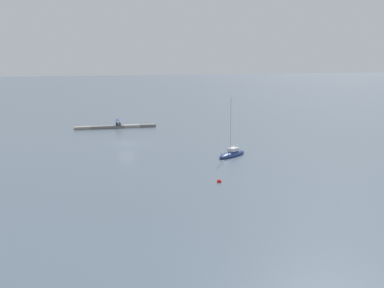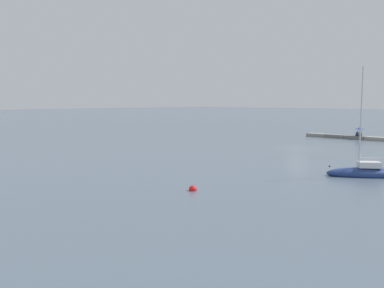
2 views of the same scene
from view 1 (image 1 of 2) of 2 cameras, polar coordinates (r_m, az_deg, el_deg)
ground_plane at (r=77.09m, az=-7.85°, el=0.02°), size 500.00×500.00×0.00m
seawall_pier at (r=93.84m, az=-9.11°, el=2.06°), size 15.62×1.55×0.52m
person_seated_grey_left at (r=93.66m, az=-8.61°, el=2.37°), size 0.47×0.65×0.73m
person_seated_blue_right at (r=93.67m, az=-8.95°, el=2.36°), size 0.47×0.65×0.73m
umbrella_open_navy at (r=93.70m, az=-8.82°, el=2.90°), size 1.39×1.39×1.30m
sailboat_navy_outer at (r=67.36m, az=4.81°, el=-1.21°), size 5.58×4.74×8.66m
mooring_buoy_near at (r=53.70m, az=3.27°, el=-4.50°), size 0.51×0.51×0.51m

